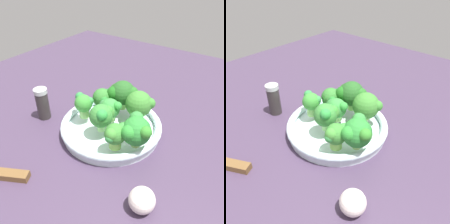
{
  "view_description": "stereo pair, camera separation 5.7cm",
  "coord_description": "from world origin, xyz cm",
  "views": [
    {
      "loc": [
        27.49,
        -41.73,
        38.71
      ],
      "look_at": [
        0.26,
        -3.05,
        6.24
      ],
      "focal_mm": 37.96,
      "sensor_mm": 36.0,
      "label": 1
    },
    {
      "loc": [
        31.96,
        -38.15,
        38.71
      ],
      "look_at": [
        0.26,
        -3.05,
        6.24
      ],
      "focal_mm": 37.96,
      "sensor_mm": 36.0,
      "label": 2
    }
  ],
  "objects": [
    {
      "name": "ground_plane",
      "position": [
        0.0,
        0.0,
        -1.25
      ],
      "size": [
        130.0,
        130.0,
        2.5
      ],
      "primitive_type": "cube",
      "color": "#43334C"
    },
    {
      "name": "bowl",
      "position": [
        0.26,
        -3.05,
        1.65
      ],
      "size": [
        25.41,
        25.41,
        3.24
      ],
      "color": "white",
      "rests_on": "ground_plane"
    },
    {
      "name": "broccoli_floret_0",
      "position": [
        -4.82,
        0.29,
        6.88
      ],
      "size": [
        5.08,
        5.78,
        6.17
      ],
      "color": "#90BD59",
      "rests_on": "bowl"
    },
    {
      "name": "broccoli_floret_1",
      "position": [
        -1.17,
        3.47,
        8.03
      ],
      "size": [
        7.6,
        6.96,
        7.98
      ],
      "color": "#86C45C",
      "rests_on": "bowl"
    },
    {
      "name": "broccoli_floret_2",
      "position": [
        4.3,
        2.73,
        7.13
      ],
      "size": [
        7.84,
        6.67,
        7.21
      ],
      "color": "#82B352",
      "rests_on": "bowl"
    },
    {
      "name": "broccoli_floret_3",
      "position": [
        0.24,
        -6.88,
        7.43
      ],
      "size": [
        5.51,
        5.91,
        6.83
      ],
      "color": "#90D374",
      "rests_on": "bowl"
    },
    {
      "name": "broccoli_floret_4",
      "position": [
        6.16,
        -10.17,
        6.88
      ],
      "size": [
        4.69,
        6.01,
        6.0
      ],
      "color": "#7DBC4E",
      "rests_on": "bowl"
    },
    {
      "name": "broccoli_floret_5",
      "position": [
        9.4,
        -7.3,
        7.54
      ],
      "size": [
        7.02,
        7.34,
        7.28
      ],
      "color": "#A0CB6A",
      "rests_on": "bowl"
    },
    {
      "name": "broccoli_floret_6",
      "position": [
        -7.0,
        -5.06,
        7.01
      ],
      "size": [
        5.07,
        4.48,
        6.19
      ],
      "color": "#7DBF5E",
      "rests_on": "bowl"
    },
    {
      "name": "broccoli_floret_7",
      "position": [
        -0.86,
        -2.44,
        6.5
      ],
      "size": [
        6.24,
        5.05,
        5.86
      ],
      "color": "#8BCF67",
      "rests_on": "bowl"
    },
    {
      "name": "garlic_bulb",
      "position": [
        17.12,
        -17.86,
        2.43
      ],
      "size": [
        4.86,
        4.86,
        4.86
      ],
      "primitive_type": "sphere",
      "color": "silver",
      "rests_on": "ground_plane"
    },
    {
      "name": "pepper_shaker",
      "position": [
        -18.88,
        -8.44,
        4.5
      ],
      "size": [
        3.55,
        3.55,
        8.9
      ],
      "color": "#36312F",
      "rests_on": "ground_plane"
    }
  ]
}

